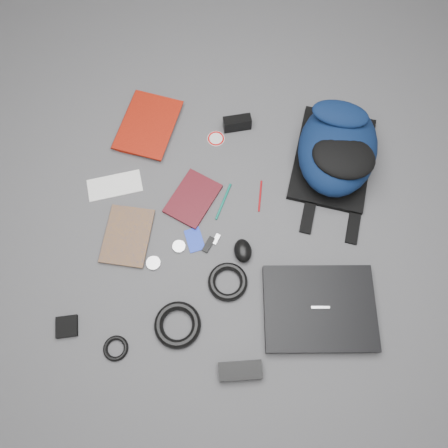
# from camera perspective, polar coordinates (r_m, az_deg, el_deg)

# --- Properties ---
(ground) EXTENTS (4.00, 4.00, 0.00)m
(ground) POSITION_cam_1_polar(r_m,az_deg,el_deg) (1.64, -0.00, -0.25)
(ground) COLOR #4F4F51
(ground) RESTS_ON ground
(backpack) EXTENTS (0.37, 0.50, 0.19)m
(backpack) POSITION_cam_1_polar(r_m,az_deg,el_deg) (1.73, 14.62, 9.63)
(backpack) COLOR black
(backpack) RESTS_ON ground
(laptop) EXTENTS (0.41, 0.34, 0.04)m
(laptop) POSITION_cam_1_polar(r_m,az_deg,el_deg) (1.57, 12.34, -10.71)
(laptop) COLOR black
(laptop) RESTS_ON ground
(textbook_red) EXTENTS (0.26, 0.32, 0.03)m
(textbook_red) POSITION_cam_1_polar(r_m,az_deg,el_deg) (1.88, -13.02, 13.21)
(textbook_red) COLOR maroon
(textbook_red) RESTS_ON ground
(comic_book) EXTENTS (0.17, 0.23, 0.02)m
(comic_book) POSITION_cam_1_polar(r_m,az_deg,el_deg) (1.68, -15.23, -1.15)
(comic_book) COLOR #C67C0E
(comic_book) RESTS_ON ground
(envelope) EXTENTS (0.23, 0.16, 0.00)m
(envelope) POSITION_cam_1_polar(r_m,az_deg,el_deg) (1.75, -14.09, 4.90)
(envelope) COLOR white
(envelope) RESTS_ON ground
(dvd_case) EXTENTS (0.22, 0.25, 0.02)m
(dvd_case) POSITION_cam_1_polar(r_m,az_deg,el_deg) (1.68, -4.09, 3.33)
(dvd_case) COLOR #400C12
(dvd_case) RESTS_ON ground
(compact_camera) EXTENTS (0.12, 0.07, 0.06)m
(compact_camera) POSITION_cam_1_polar(r_m,az_deg,el_deg) (1.81, 1.73, 13.02)
(compact_camera) COLOR black
(compact_camera) RESTS_ON ground
(sticker_disc) EXTENTS (0.09, 0.09, 0.00)m
(sticker_disc) POSITION_cam_1_polar(r_m,az_deg,el_deg) (1.80, -1.06, 11.09)
(sticker_disc) COLOR white
(sticker_disc) RESTS_ON ground
(pen_teal) EXTENTS (0.05, 0.15, 0.01)m
(pen_teal) POSITION_cam_1_polar(r_m,az_deg,el_deg) (1.67, -0.08, 2.96)
(pen_teal) COLOR #0C6C59
(pen_teal) RESTS_ON ground
(pen_red) EXTENTS (0.01, 0.13, 0.01)m
(pen_red) POSITION_cam_1_polar(r_m,az_deg,el_deg) (1.69, 4.75, 3.66)
(pen_red) COLOR #9F0C11
(pen_red) RESTS_ON ground
(id_badge) EXTENTS (0.09, 0.11, 0.00)m
(id_badge) POSITION_cam_1_polar(r_m,az_deg,el_deg) (1.62, -3.86, -2.06)
(id_badge) COLOR blue
(id_badge) RESTS_ON ground
(usb_black) EXTENTS (0.04, 0.07, 0.01)m
(usb_black) POSITION_cam_1_polar(r_m,az_deg,el_deg) (1.61, -2.04, -2.71)
(usb_black) COLOR black
(usb_black) RESTS_ON ground
(usb_silver) EXTENTS (0.03, 0.04, 0.01)m
(usb_silver) POSITION_cam_1_polar(r_m,az_deg,el_deg) (1.62, -1.03, -2.01)
(usb_silver) COLOR silver
(usb_silver) RESTS_ON ground
(mouse) EXTENTS (0.08, 0.10, 0.05)m
(mouse) POSITION_cam_1_polar(r_m,az_deg,el_deg) (1.58, 2.48, -3.51)
(mouse) COLOR black
(mouse) RESTS_ON ground
(headphone_left) EXTENTS (0.06, 0.06, 0.01)m
(headphone_left) POSITION_cam_1_polar(r_m,az_deg,el_deg) (1.61, -9.20, -5.07)
(headphone_left) COLOR #B8B8BA
(headphone_left) RESTS_ON ground
(headphone_right) EXTENTS (0.06, 0.06, 0.01)m
(headphone_right) POSITION_cam_1_polar(r_m,az_deg,el_deg) (1.61, -5.90, -2.94)
(headphone_right) COLOR #BCBCBE
(headphone_right) RESTS_ON ground
(cable_coil) EXTENTS (0.18, 0.18, 0.03)m
(cable_coil) POSITION_cam_1_polar(r_m,az_deg,el_deg) (1.56, 0.49, -7.56)
(cable_coil) COLOR black
(cable_coil) RESTS_ON ground
(power_brick) EXTENTS (0.15, 0.08, 0.04)m
(power_brick) POSITION_cam_1_polar(r_m,az_deg,el_deg) (1.52, 2.15, -18.60)
(power_brick) COLOR black
(power_brick) RESTS_ON ground
(power_cord_coil) EXTENTS (0.19, 0.19, 0.03)m
(power_cord_coil) POSITION_cam_1_polar(r_m,az_deg,el_deg) (1.54, -6.08, -12.95)
(power_cord_coil) COLOR black
(power_cord_coil) RESTS_ON ground
(pouch) EXTENTS (0.09, 0.09, 0.02)m
(pouch) POSITION_cam_1_polar(r_m,az_deg,el_deg) (1.63, -19.84, -12.49)
(pouch) COLOR black
(pouch) RESTS_ON ground
(earbud_coil) EXTENTS (0.09, 0.09, 0.02)m
(earbud_coil) POSITION_cam_1_polar(r_m,az_deg,el_deg) (1.58, -13.96, -15.48)
(earbud_coil) COLOR black
(earbud_coil) RESTS_ON ground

